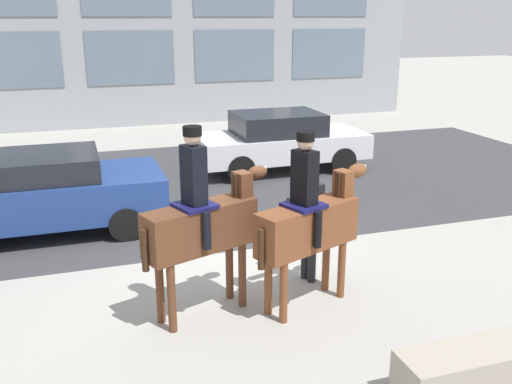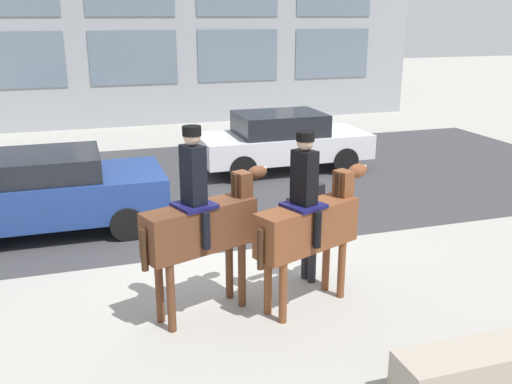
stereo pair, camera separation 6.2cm
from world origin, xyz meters
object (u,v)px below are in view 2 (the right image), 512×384
at_px(planter_ledge, 512,363).
at_px(pedestrian_bystander, 310,216).
at_px(mounted_horse_companion, 309,221).
at_px(mounted_horse_lead, 202,222).
at_px(street_car_near_lane, 48,191).
at_px(street_car_far_lane, 282,140).

bearing_deg(planter_ledge, pedestrian_bystander, 110.42).
height_order(mounted_horse_companion, pedestrian_bystander, mounted_horse_companion).
xyz_separation_m(pedestrian_bystander, planter_ledge, (1.15, -3.09, -0.79)).
bearing_deg(mounted_horse_lead, mounted_horse_companion, -27.96).
xyz_separation_m(mounted_horse_companion, planter_ledge, (1.46, -2.39, -1.00)).
xyz_separation_m(street_car_near_lane, street_car_far_lane, (5.73, 2.86, 0.00)).
distance_m(mounted_horse_lead, street_car_far_lane, 7.77).
distance_m(mounted_horse_companion, street_car_far_lane, 7.39).
xyz_separation_m(mounted_horse_companion, pedestrian_bystander, (0.31, 0.70, -0.21)).
bearing_deg(pedestrian_bystander, mounted_horse_lead, -0.33).
distance_m(mounted_horse_lead, street_car_near_lane, 4.52).
bearing_deg(street_car_near_lane, planter_ledge, -52.82).
xyz_separation_m(street_car_far_lane, planter_ledge, (-0.75, -9.43, -0.54)).
xyz_separation_m(mounted_horse_companion, street_car_far_lane, (2.20, 7.04, -0.47)).
bearing_deg(mounted_horse_lead, street_car_far_lane, 42.06).
distance_m(mounted_horse_lead, planter_ledge, 4.04).
xyz_separation_m(mounted_horse_lead, street_car_near_lane, (-2.08, 3.97, -0.55)).
xyz_separation_m(street_car_near_lane, planter_ledge, (4.98, -6.57, -0.53)).
height_order(mounted_horse_companion, street_car_far_lane, mounted_horse_companion).
bearing_deg(mounted_horse_companion, planter_ledge, -80.34).
height_order(pedestrian_bystander, street_car_near_lane, pedestrian_bystander).
distance_m(mounted_horse_lead, pedestrian_bystander, 1.84).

